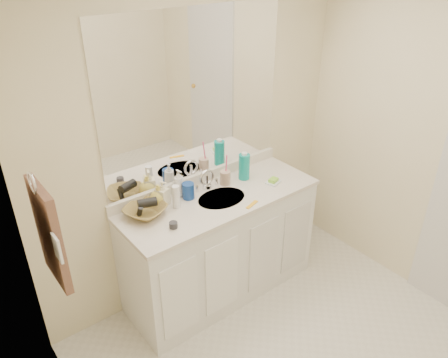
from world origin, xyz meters
The scene contains 25 objects.
wall_back centered at (0.00, 1.30, 1.20)m, with size 2.60×0.02×2.40m, color #F5E8BF.
wall_left centered at (-1.30, 0.00, 1.20)m, with size 0.02×2.60×2.40m, color #F5E8BF.
vanity_cabinet centered at (0.00, 1.02, 0.42)m, with size 1.50×0.55×0.85m, color white.
countertop centered at (0.00, 1.02, 0.86)m, with size 1.52×0.57×0.03m, color silver.
backsplash centered at (0.00, 1.29, 0.92)m, with size 1.52×0.03×0.08m, color white.
sink_basin centered at (0.00, 1.00, 0.87)m, with size 0.37×0.37×0.02m, color beige.
faucet centered at (0.00, 1.18, 0.94)m, with size 0.02×0.02×0.11m, color silver.
mirror centered at (0.00, 1.29, 1.56)m, with size 1.48×0.01×1.20m, color white.
blue_mug centered at (-0.19, 1.15, 0.94)m, with size 0.09×0.09×0.12m, color navy.
tan_cup centered at (0.15, 1.15, 0.93)m, with size 0.08×0.08×0.11m, color tan.
toothbrush centered at (0.16, 1.15, 1.03)m, with size 0.01×0.01×0.20m, color #FB4282.
mouthwash_bottle centered at (0.32, 1.13, 0.98)m, with size 0.09×0.09×0.20m, color #0C9B94.
soap_dish centered at (0.45, 0.94, 0.89)m, with size 0.11×0.09×0.01m, color white.
green_soap centered at (0.45, 0.94, 0.90)m, with size 0.07×0.05×0.03m, color #90DC35.
orange_comb centered at (0.11, 0.80, 0.88)m, with size 0.13×0.03×0.01m, color yellow.
dark_jar centered at (-0.47, 0.91, 0.90)m, with size 0.06×0.06×0.04m, color #29282D.
extra_white_bottle centered at (-0.32, 1.10, 0.96)m, with size 0.05×0.05×0.17m, color white.
soap_bottle_white centered at (-0.22, 1.22, 0.98)m, with size 0.08×0.08×0.21m, color white.
soap_bottle_cream centered at (-0.37, 1.20, 0.97)m, with size 0.08×0.08×0.18m, color #FEF7CF.
soap_bottle_yellow centered at (-0.40, 1.21, 0.96)m, with size 0.12×0.12×0.16m, color #EEDB5C.
wicker_basket centered at (-0.54, 1.15, 0.91)m, with size 0.27×0.27×0.07m, color olive.
hair_dryer centered at (-0.52, 1.15, 0.97)m, with size 0.06×0.06×0.13m, color black.
towel_ring centered at (-1.27, 0.77, 1.55)m, with size 0.11×0.11×0.01m, color silver.
hand_towel centered at (-1.25, 0.77, 1.25)m, with size 0.04×0.32×0.55m, color brown.
switch_plate centered at (-1.27, 0.57, 1.30)m, with size 0.01×0.09×0.13m, color white.
Camera 1 is at (-1.65, -1.13, 2.53)m, focal length 35.00 mm.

